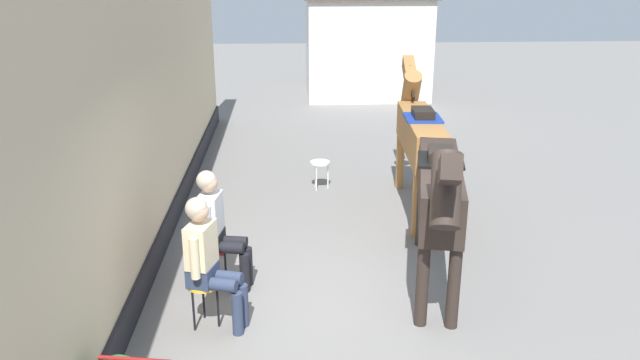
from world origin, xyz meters
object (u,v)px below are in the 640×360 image
at_px(saddled_horse_far, 419,133).
at_px(spare_stool_white, 320,165).
at_px(satchel_bag, 213,247).
at_px(seated_visitor_near, 208,257).
at_px(saddled_horse_near, 440,191).
at_px(seated_visitor_far, 217,224).

distance_m(saddled_horse_far, spare_stool_white, 1.82).
bearing_deg(satchel_bag, seated_visitor_near, 96.36).
xyz_separation_m(saddled_horse_near, satchel_bag, (-2.61, 0.97, -1.06)).
bearing_deg(saddled_horse_near, spare_stool_white, 108.74).
height_order(seated_visitor_near, spare_stool_white, seated_visitor_near).
bearing_deg(saddled_horse_near, satchel_bag, 159.72).
bearing_deg(spare_stool_white, seated_visitor_far, -112.34).
distance_m(seated_visitor_near, saddled_horse_far, 4.19).
distance_m(spare_stool_white, satchel_bag, 2.80).
bearing_deg(spare_stool_white, satchel_bag, -122.17).
height_order(spare_stool_white, satchel_bag, spare_stool_white).
xyz_separation_m(saddled_horse_near, saddled_horse_far, (0.28, 2.45, 0.00)).
distance_m(seated_visitor_far, spare_stool_white, 3.49).
bearing_deg(saddled_horse_far, saddled_horse_near, -96.45).
bearing_deg(seated_visitor_far, satchel_bag, 100.88).
xyz_separation_m(saddled_horse_far, spare_stool_white, (-1.41, 0.88, -0.76)).
bearing_deg(spare_stool_white, seated_visitor_near, -108.15).
height_order(saddled_horse_far, spare_stool_white, saddled_horse_far).
bearing_deg(saddled_horse_far, spare_stool_white, 147.96).
bearing_deg(seated_visitor_near, saddled_horse_near, 16.19).
bearing_deg(seated_visitor_far, seated_visitor_near, -90.19).
xyz_separation_m(saddled_horse_near, spare_stool_white, (-1.13, 3.33, -0.76)).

